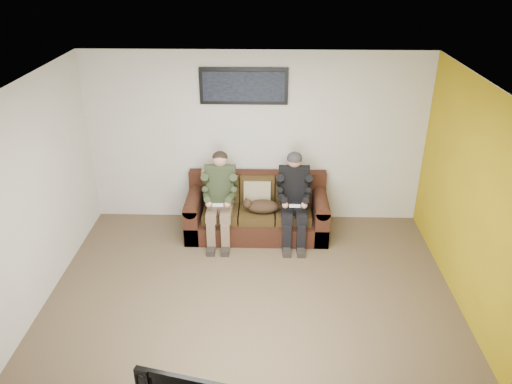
{
  "coord_description": "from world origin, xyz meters",
  "views": [
    {
      "loc": [
        0.18,
        -4.7,
        3.9
      ],
      "look_at": [
        0.03,
        1.2,
        0.95
      ],
      "focal_mm": 35.0,
      "sensor_mm": 36.0,
      "label": 1
    }
  ],
  "objects_px": {
    "person_left": "(220,193)",
    "cat": "(261,206)",
    "person_right": "(294,193)",
    "framed_poster": "(244,86)",
    "sofa": "(257,211)"
  },
  "relations": [
    {
      "from": "framed_poster",
      "to": "person_left",
      "type": "bearing_deg",
      "value": -120.23
    },
    {
      "from": "sofa",
      "to": "framed_poster",
      "type": "bearing_deg",
      "value": 117.0
    },
    {
      "from": "person_right",
      "to": "cat",
      "type": "relative_size",
      "value": 1.94
    },
    {
      "from": "person_right",
      "to": "cat",
      "type": "distance_m",
      "value": 0.5
    },
    {
      "from": "person_right",
      "to": "cat",
      "type": "bearing_deg",
      "value": -176.45
    },
    {
      "from": "person_right",
      "to": "person_left",
      "type": "bearing_deg",
      "value": -179.98
    },
    {
      "from": "sofa",
      "to": "cat",
      "type": "xyz_separation_m",
      "value": [
        0.07,
        -0.2,
        0.19
      ]
    },
    {
      "from": "sofa",
      "to": "person_right",
      "type": "xyz_separation_m",
      "value": [
        0.53,
        -0.17,
        0.39
      ]
    },
    {
      "from": "framed_poster",
      "to": "person_right",
      "type": "bearing_deg",
      "value": -37.72
    },
    {
      "from": "person_left",
      "to": "framed_poster",
      "type": "bearing_deg",
      "value": 59.77
    },
    {
      "from": "person_left",
      "to": "cat",
      "type": "relative_size",
      "value": 1.93
    },
    {
      "from": "person_left",
      "to": "cat",
      "type": "xyz_separation_m",
      "value": [
        0.6,
        -0.03,
        -0.19
      ]
    },
    {
      "from": "cat",
      "to": "framed_poster",
      "type": "relative_size",
      "value": 0.53
    },
    {
      "from": "person_right",
      "to": "framed_poster",
      "type": "relative_size",
      "value": 1.02
    },
    {
      "from": "cat",
      "to": "framed_poster",
      "type": "xyz_separation_m",
      "value": [
        -0.27,
        0.59,
        1.59
      ]
    }
  ]
}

